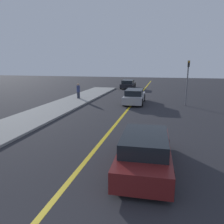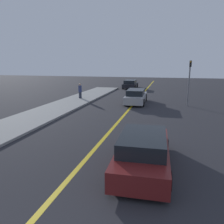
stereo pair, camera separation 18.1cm
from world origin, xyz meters
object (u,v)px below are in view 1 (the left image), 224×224
at_px(car_near_right_lane, 145,151).
at_px(car_far_distant, 128,84).
at_px(traffic_light, 187,79).
at_px(car_ahead_center, 134,96).
at_px(pedestrian_by_sign, 78,91).

relative_size(car_near_right_lane, car_far_distant, 1.05).
height_order(car_near_right_lane, traffic_light, traffic_light).
height_order(car_ahead_center, pedestrian_by_sign, pedestrian_by_sign).
bearing_deg(car_ahead_center, pedestrian_by_sign, 170.94).
distance_m(car_near_right_lane, traffic_light, 13.47).
xyz_separation_m(car_near_right_lane, car_ahead_center, (-2.22, 13.36, 0.02)).
distance_m(car_near_right_lane, pedestrian_by_sign, 16.48).
height_order(car_far_distant, pedestrian_by_sign, pedestrian_by_sign).
bearing_deg(traffic_light, car_ahead_center, 176.75).
bearing_deg(car_near_right_lane, traffic_light, 76.65).
xyz_separation_m(pedestrian_by_sign, traffic_light, (10.98, -1.09, 1.57)).
height_order(car_ahead_center, car_far_distant, car_ahead_center).
xyz_separation_m(car_near_right_lane, pedestrian_by_sign, (-8.41, 14.18, 0.28)).
bearing_deg(car_near_right_lane, car_ahead_center, 97.19).
xyz_separation_m(car_near_right_lane, car_far_distant, (-4.95, 26.14, -0.03)).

